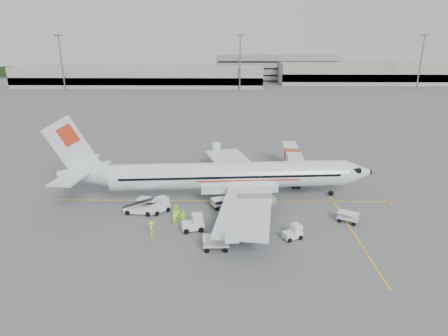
{
  "coord_description": "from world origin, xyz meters",
  "views": [
    {
      "loc": [
        0.67,
        -44.1,
        19.37
      ],
      "look_at": [
        0.0,
        2.0,
        3.8
      ],
      "focal_mm": 30.0,
      "sensor_mm": 36.0,
      "label": 1
    }
  ],
  "objects": [
    {
      "name": "terminal_west",
      "position": [
        -40.0,
        130.0,
        4.5
      ],
      "size": [
        110.0,
        22.0,
        9.0
      ],
      "primitive_type": null,
      "color": "gray",
      "rests_on": "ground"
    },
    {
      "name": "mast_east",
      "position": [
        80.0,
        118.0,
        11.0
      ],
      "size": [
        3.2,
        1.2,
        22.0
      ],
      "primitive_type": null,
      "color": "slate",
      "rests_on": "ground"
    },
    {
      "name": "treeline",
      "position": [
        0.0,
        175.0,
        3.0
      ],
      "size": [
        300.0,
        3.0,
        6.0
      ],
      "primitive_type": null,
      "color": "black",
      "rests_on": "ground"
    },
    {
      "name": "ground",
      "position": [
        0.0,
        0.0,
        0.0
      ],
      "size": [
        360.0,
        360.0,
        0.0
      ],
      "primitive_type": "plane",
      "color": "#56595B"
    },
    {
      "name": "mast_center",
      "position": [
        5.0,
        118.0,
        11.0
      ],
      "size": [
        3.2,
        1.2,
        22.0
      ],
      "primitive_type": null,
      "color": "slate",
      "rests_on": "ground"
    },
    {
      "name": "stripe_lead",
      "position": [
        0.0,
        0.0,
        0.01
      ],
      "size": [
        44.0,
        0.2,
        0.01
      ],
      "primitive_type": "cube",
      "color": "yellow",
      "rests_on": "ground"
    },
    {
      "name": "cone_nose",
      "position": [
        20.78,
        -0.81,
        0.32
      ],
      "size": [
        0.39,
        0.39,
        0.64
      ],
      "primitive_type": "cone",
      "color": "orange",
      "rests_on": "ground"
    },
    {
      "name": "tug_mid",
      "position": [
        -3.24,
        -7.91,
        0.91
      ],
      "size": [
        2.62,
        1.9,
        1.82
      ],
      "primitive_type": null,
      "rotation": [
        0.0,
        0.0,
        0.25
      ],
      "color": "silver",
      "rests_on": "ground"
    },
    {
      "name": "cone_port",
      "position": [
        -2.52,
        14.94,
        0.27
      ],
      "size": [
        0.34,
        0.34,
        0.55
      ],
      "primitive_type": "cone",
      "color": "orange",
      "rests_on": "ground"
    },
    {
      "name": "crew_a",
      "position": [
        -5.32,
        -6.76,
        0.85
      ],
      "size": [
        0.7,
        0.74,
        1.7
      ],
      "primitive_type": "imported",
      "rotation": [
        0.0,
        0.0,
        0.9
      ],
      "color": "#A9EF17",
      "rests_on": "ground"
    },
    {
      "name": "aircraft",
      "position": [
        0.83,
        0.87,
        5.47
      ],
      "size": [
        42.02,
        34.15,
        10.94
      ],
      "primitive_type": null,
      "rotation": [
        0.0,
        0.0,
        0.08
      ],
      "color": "white",
      "rests_on": "ground"
    },
    {
      "name": "crew_b",
      "position": [
        -5.27,
        -5.59,
        0.94
      ],
      "size": [
        1.09,
        0.96,
        1.88
      ],
      "primitive_type": "imported",
      "rotation": [
        0.0,
        0.0,
        -0.31
      ],
      "color": "#A9EF17",
      "rests_on": "ground"
    },
    {
      "name": "tug_fore",
      "position": [
        7.23,
        -9.56,
        0.76
      ],
      "size": [
        2.25,
        1.84,
        1.52
      ],
      "primitive_type": null,
      "rotation": [
        0.0,
        0.0,
        0.43
      ],
      "color": "silver",
      "rests_on": "ground"
    },
    {
      "name": "cart_loaded_a",
      "position": [
        -0.26,
        -2.0,
        0.62
      ],
      "size": [
        2.73,
        2.2,
        1.24
      ],
      "primitive_type": null,
      "rotation": [
        0.0,
        0.0,
        0.39
      ],
      "color": "silver",
      "rests_on": "ground"
    },
    {
      "name": "crew_c",
      "position": [
        -7.43,
        -9.13,
        0.82
      ],
      "size": [
        1.04,
        1.22,
        1.64
      ],
      "primitive_type": "imported",
      "rotation": [
        0.0,
        0.0,
        2.06
      ],
      "color": "#A9EF17",
      "rests_on": "ground"
    },
    {
      "name": "cart_empty_b",
      "position": [
        14.11,
        -5.76,
        0.59
      ],
      "size": [
        2.63,
        2.29,
        1.18
      ],
      "primitive_type": null,
      "rotation": [
        0.0,
        0.0,
        -0.52
      ],
      "color": "silver",
      "rests_on": "ground"
    },
    {
      "name": "cart_empty_a",
      "position": [
        -0.58,
        -11.77,
        0.67
      ],
      "size": [
        2.65,
        1.65,
        1.34
      ],
      "primitive_type": null,
      "rotation": [
        0.0,
        0.0,
        0.05
      ],
      "color": "silver",
      "rests_on": "ground"
    },
    {
      "name": "jet_bridge",
      "position": [
        10.19,
        10.09,
        1.98
      ],
      "size": [
        3.36,
        15.17,
        3.96
      ],
      "primitive_type": null,
      "rotation": [
        0.0,
        0.0,
        -0.04
      ],
      "color": "silver",
      "rests_on": "ground"
    },
    {
      "name": "terminal_east",
      "position": [
        70.0,
        145.0,
        5.0
      ],
      "size": [
        90.0,
        26.0,
        10.0
      ],
      "primitive_type": null,
      "color": "gray",
      "rests_on": "ground"
    },
    {
      "name": "cone_stbd",
      "position": [
        -0.79,
        -10.24,
        0.34
      ],
      "size": [
        0.42,
        0.42,
        0.69
      ],
      "primitive_type": "cone",
      "color": "orange",
      "rests_on": "ground"
    },
    {
      "name": "crew_d",
      "position": [
        -4.4,
        -6.54,
        0.88
      ],
      "size": [
        1.05,
        1.0,
        1.76
      ],
      "primitive_type": "imported",
      "rotation": [
        0.0,
        0.0,
        3.87
      ],
      "color": "#A9EF17",
      "rests_on": "ground"
    },
    {
      "name": "parking_garage",
      "position": [
        25.0,
        160.0,
        7.0
      ],
      "size": [
        62.0,
        24.0,
        14.0
      ],
      "primitive_type": null,
      "color": "slate",
      "rests_on": "ground"
    },
    {
      "name": "cart_loaded_b",
      "position": [
        -9.27,
        -2.4,
        0.65
      ],
      "size": [
        2.79,
        2.1,
        1.29
      ],
      "primitive_type": null,
      "rotation": [
        0.0,
        0.0,
        -0.29
      ],
      "color": "silver",
      "rests_on": "ground"
    },
    {
      "name": "belt_loader",
      "position": [
        -9.94,
        -3.77,
        1.25
      ],
      "size": [
        4.82,
        2.36,
        2.51
      ],
      "primitive_type": null,
      "rotation": [
        0.0,
        0.0,
        -0.14
      ],
      "color": "silver",
      "rests_on": "ground"
    },
    {
      "name": "tug_aft",
      "position": [
        -7.67,
        -3.41,
        0.89
      ],
      "size": [
        2.59,
        2.56,
        1.79
      ],
      "primitive_type": null,
      "rotation": [
        0.0,
        0.0,
        0.76
      ],
      "color": "silver",
      "rests_on": "ground"
    },
    {
      "name": "stripe_cross",
      "position": [
        14.0,
        -8.0,
        0.01
      ],
      "size": [
        0.2,
        20.0,
        0.01
      ],
      "primitive_type": "cube",
      "color": "yellow",
      "rests_on": "ground"
    },
    {
      "name": "mast_west",
      "position": [
        -70.0,
        118.0,
        11.0
      ],
      "size": [
        3.2,
        1.2,
        22.0
      ],
      "primitive_type": null,
      "color": "slate",
      "rests_on": "ground"
    }
  ]
}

